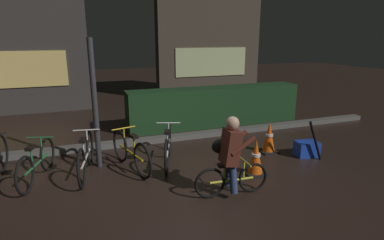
% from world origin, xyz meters
% --- Properties ---
extents(ground_plane, '(40.00, 40.00, 0.00)m').
position_xyz_m(ground_plane, '(0.00, 0.00, 0.00)').
color(ground_plane, black).
extents(sidewalk_curb, '(12.00, 0.24, 0.12)m').
position_xyz_m(sidewalk_curb, '(0.00, 2.20, 0.06)').
color(sidewalk_curb, '#56544F').
rests_on(sidewalk_curb, ground).
extents(hedge_row, '(4.80, 0.70, 1.04)m').
position_xyz_m(hedge_row, '(1.80, 3.10, 0.52)').
color(hedge_row, '#19381C').
rests_on(hedge_row, ground).
extents(storefront_left, '(4.53, 0.54, 4.84)m').
position_xyz_m(storefront_left, '(-3.53, 6.50, 2.41)').
color(storefront_left, '#383330').
rests_on(storefront_left, ground).
extents(storefront_right, '(4.24, 0.54, 5.15)m').
position_xyz_m(storefront_right, '(3.35, 7.20, 2.56)').
color(storefront_right, '#42382D').
rests_on(storefront_right, ground).
extents(street_post, '(0.10, 0.10, 2.35)m').
position_xyz_m(street_post, '(-1.43, 1.20, 1.17)').
color(street_post, '#2D2D33').
rests_on(street_post, ground).
extents(parked_bike_left_mid, '(0.53, 1.46, 0.70)m').
position_xyz_m(parked_bike_left_mid, '(-2.44, 0.93, 0.32)').
color(parked_bike_left_mid, black).
rests_on(parked_bike_left_mid, ground).
extents(parked_bike_center_left, '(0.46, 1.62, 0.75)m').
position_xyz_m(parked_bike_center_left, '(-1.66, 0.89, 0.34)').
color(parked_bike_center_left, black).
rests_on(parked_bike_center_left, ground).
extents(parked_bike_center_right, '(0.52, 1.54, 0.73)m').
position_xyz_m(parked_bike_center_right, '(-0.89, 0.87, 0.33)').
color(parked_bike_center_right, black).
rests_on(parked_bike_center_right, ground).
extents(parked_bike_right_mid, '(0.60, 1.55, 0.75)m').
position_xyz_m(parked_bike_right_mid, '(-0.18, 0.87, 0.34)').
color(parked_bike_right_mid, black).
rests_on(parked_bike_right_mid, ground).
extents(traffic_cone_near, '(0.36, 0.36, 0.63)m').
position_xyz_m(traffic_cone_near, '(1.13, -0.10, 0.30)').
color(traffic_cone_near, black).
rests_on(traffic_cone_near, ground).
extents(traffic_cone_far, '(0.36, 0.36, 0.66)m').
position_xyz_m(traffic_cone_far, '(1.98, 0.76, 0.32)').
color(traffic_cone_far, black).
rests_on(traffic_cone_far, ground).
extents(blue_crate, '(0.49, 0.39, 0.30)m').
position_xyz_m(blue_crate, '(2.58, 0.30, 0.15)').
color(blue_crate, '#193DB7').
rests_on(blue_crate, ground).
extents(cyclist, '(1.19, 0.54, 1.25)m').
position_xyz_m(cyclist, '(0.36, -0.61, 0.63)').
color(cyclist, black).
rests_on(cyclist, ground).
extents(closed_umbrella, '(0.37, 0.08, 0.81)m').
position_xyz_m(closed_umbrella, '(2.55, 0.05, 0.40)').
color(closed_umbrella, black).
rests_on(closed_umbrella, ground).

